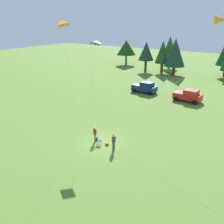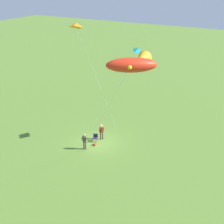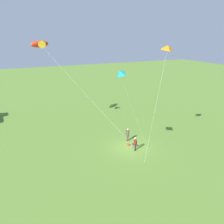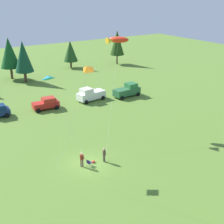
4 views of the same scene
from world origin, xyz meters
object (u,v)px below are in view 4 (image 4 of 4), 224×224
at_px(folding_chair, 89,162).
at_px(backpack_on_grass, 93,162).
at_px(person_kite_flyer, 104,154).
at_px(kite_large_fish, 116,40).
at_px(person_spectator, 82,158).
at_px(truck_green_flatbed, 127,90).
at_px(car_red_sedan, 46,103).
at_px(truck_white_pickup, 90,94).
at_px(kite_delta_teal, 48,78).
at_px(kite_delta_orange, 87,69).

height_order(folding_chair, backpack_on_grass, folding_chair).
xyz_separation_m(person_kite_flyer, folding_chair, (-1.93, 0.06, -0.53)).
relative_size(folding_chair, kite_large_fish, 0.07).
xyz_separation_m(person_spectator, truck_green_flatbed, (18.36, 17.07, 0.08)).
height_order(person_spectator, truck_green_flatbed, truck_green_flatbed).
bearing_deg(car_red_sedan, backpack_on_grass, -91.71).
relative_size(truck_white_pickup, kite_delta_teal, 0.52).
bearing_deg(truck_white_pickup, folding_chair, 53.78).
bearing_deg(truck_green_flatbed, folding_chair, -138.19).
xyz_separation_m(truck_green_flatbed, kite_delta_orange, (-19.08, -20.17, 10.64)).
height_order(truck_white_pickup, kite_delta_orange, kite_delta_orange).
bearing_deg(folding_chair, car_red_sedan, 63.75).
bearing_deg(person_spectator, truck_white_pickup, 21.24).
relative_size(truck_green_flatbed, kite_delta_orange, 0.42).
bearing_deg(truck_green_flatbed, truck_white_pickup, 163.57).
xyz_separation_m(person_spectator, truck_white_pickup, (11.57, 18.71, 0.08)).
height_order(backpack_on_grass, car_red_sedan, car_red_sedan).
relative_size(truck_white_pickup, kite_large_fish, 0.42).
bearing_deg(truck_white_pickup, truck_green_flatbed, 159.86).
relative_size(backpack_on_grass, kite_large_fish, 0.03).
relative_size(person_spectator, truck_green_flatbed, 0.34).
relative_size(backpack_on_grass, kite_delta_orange, 0.03).
distance_m(person_kite_flyer, car_red_sedan, 19.39).
height_order(truck_green_flatbed, kite_large_fish, kite_large_fish).
distance_m(person_spectator, truck_white_pickup, 22.00).
bearing_deg(backpack_on_grass, truck_green_flatbed, 45.21).
bearing_deg(person_spectator, car_red_sedan, 42.51).
bearing_deg(car_red_sedan, kite_delta_teal, -104.67).
height_order(folding_chair, truck_green_flatbed, truck_green_flatbed).
height_order(truck_white_pickup, kite_large_fish, kite_large_fish).
relative_size(person_spectator, kite_delta_teal, 0.17).
height_order(backpack_on_grass, kite_delta_orange, kite_delta_orange).
bearing_deg(kite_delta_orange, kite_delta_teal, 101.30).
distance_m(car_red_sedan, truck_white_pickup, 8.08).
relative_size(folding_chair, person_spectator, 0.47).
xyz_separation_m(truck_white_pickup, kite_large_fish, (-1.56, -10.43, 10.83)).
bearing_deg(backpack_on_grass, person_spectator, -178.03).
distance_m(truck_white_pickup, kite_delta_orange, 27.21).
xyz_separation_m(folding_chair, truck_white_pickup, (10.90, 19.10, 0.61)).
height_order(person_kite_flyer, folding_chair, person_kite_flyer).
distance_m(person_spectator, backpack_on_grass, 1.73).
relative_size(car_red_sedan, truck_green_flatbed, 0.85).
bearing_deg(person_spectator, kite_large_fish, 2.58).
height_order(kite_large_fish, kite_delta_teal, kite_large_fish).
bearing_deg(kite_delta_teal, kite_large_fish, 23.20).
xyz_separation_m(folding_chair, person_spectator, (-0.67, 0.38, 0.53)).
relative_size(truck_green_flatbed, kite_delta_teal, 0.51).
relative_size(person_kite_flyer, kite_large_fish, 0.14).
distance_m(person_kite_flyer, backpack_on_grass, 1.53).
relative_size(folding_chair, truck_white_pickup, 0.16).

